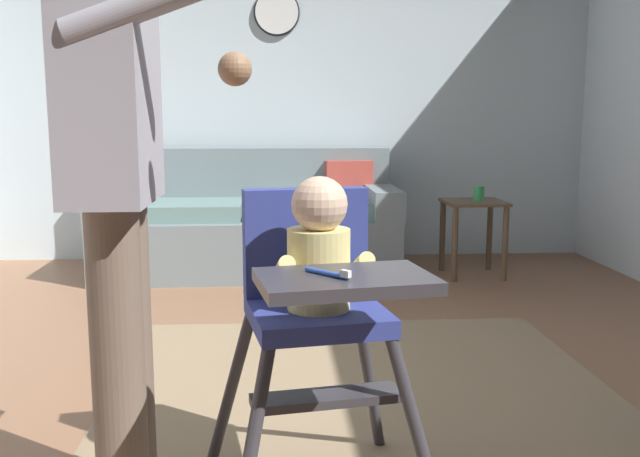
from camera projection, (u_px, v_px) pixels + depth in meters
The scene contains 9 objects.
ground at pixel (292, 413), 2.70m from camera, with size 6.33×7.27×0.10m, color brown.
wall_far at pixel (280, 80), 5.30m from camera, with size 5.53×0.06×2.73m, color silver.
area_rug at pixel (370, 414), 2.56m from camera, with size 2.01×2.36×0.01m, color #8C7457.
couch at pixel (250, 225), 4.94m from camera, with size 2.07×0.86×0.86m.
high_chair at pixel (317, 283), 1.90m from camera, with size 0.69×0.79×0.94m.
adult_standing at pixel (116, 168), 1.82m from camera, with size 0.51×0.49×1.68m.
side_table at pixel (473, 221), 4.77m from camera, with size 0.40×0.40×0.52m.
sippy_cup at pixel (479, 193), 4.74m from camera, with size 0.07×0.07×0.10m, color green.
wall_clock at pixel (277, 12), 5.18m from camera, with size 0.34×0.04×0.34m.
Camera 1 is at (-0.07, -2.56, 1.08)m, focal length 39.21 mm.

